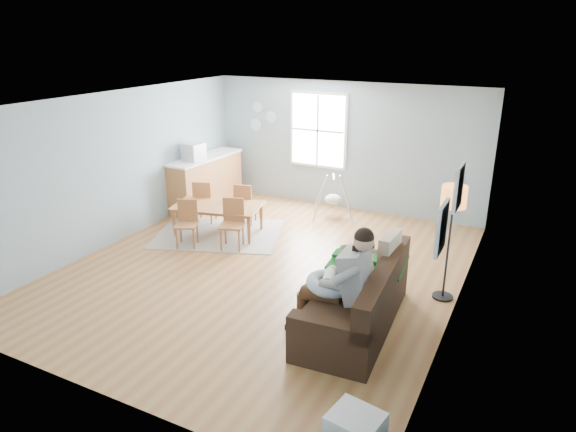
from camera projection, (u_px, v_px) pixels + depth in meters
The scene contains 21 objects.
room at pixel (263, 120), 7.60m from camera, with size 8.40×9.40×3.90m.
window at pixel (318, 130), 11.02m from camera, with size 1.32×0.08×1.62m.
pictures at pixel (451, 206), 5.65m from camera, with size 0.05×1.34×0.74m.
wall_plates at pixel (262, 117), 11.56m from camera, with size 0.67×0.02×0.66m.
sofa at pixel (359, 304), 6.68m from camera, with size 1.12×2.32×0.92m.
green_throw at pixel (368, 262), 7.28m from camera, with size 1.03×0.83×0.04m, color #135615.
beige_pillow at pixel (389, 253), 6.93m from camera, with size 0.16×0.56×0.56m, color #BBB28F.
father at pixel (342, 279), 6.29m from camera, with size 1.10×0.51×1.52m.
nursing_pillow at pixel (329, 284), 6.39m from camera, with size 0.57×0.57×0.16m, color #A4B8CD.
infant at pixel (330, 276), 6.39m from camera, with size 0.22×0.41×0.15m.
toddler at pixel (359, 265), 6.74m from camera, with size 0.60×0.34×0.92m.
floor_lamp at pixel (453, 206), 7.01m from camera, with size 0.34×0.34×1.70m.
rug at pixel (219, 233), 9.83m from camera, with size 2.30×1.75×0.01m, color gray.
dining_table at pixel (218, 220), 9.74m from camera, with size 1.64×0.91×0.58m, color #9B6633.
chair_sw at pixel (187, 220), 9.19m from camera, with size 0.50×0.50×0.84m.
chair_se at pixel (233, 220), 9.09m from camera, with size 0.51×0.51×0.89m.
chair_nw at pixel (204, 199), 10.24m from camera, with size 0.50×0.50×0.88m.
chair_ne at pixel (244, 202), 10.16m from camera, with size 0.46×0.46×0.85m.
counter at pixel (206, 181), 11.22m from camera, with size 0.67×2.02×1.12m.
monitor at pixel (193, 152), 10.65m from camera, with size 0.44×0.42×0.36m.
baby_swing at pixel (333, 198), 10.65m from camera, with size 1.10×1.11×0.85m.
Camera 1 is at (3.78, -6.63, 3.68)m, focal length 32.00 mm.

